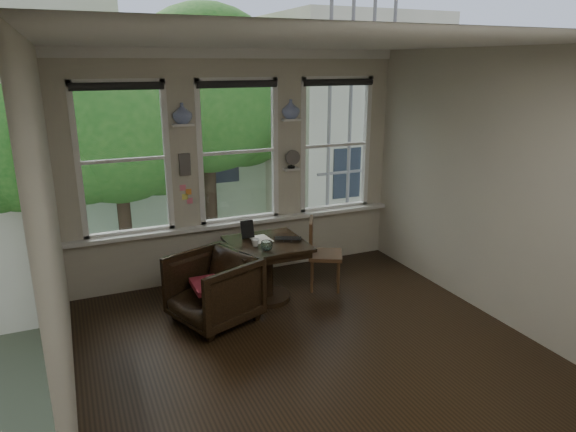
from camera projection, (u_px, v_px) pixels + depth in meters
name	position (u px, v px, depth m)	size (l,w,h in m)	color
ground	(311.00, 349.00, 5.29)	(4.50, 4.50, 0.00)	black
ceiling	(315.00, 42.00, 4.42)	(4.50, 4.50, 0.00)	silver
wall_back	(238.00, 167.00, 6.83)	(4.50, 4.50, 0.00)	#BAB29F
wall_front	(490.00, 310.00, 2.88)	(4.50, 4.50, 0.00)	#BAB29F
wall_left	(54.00, 241.00, 3.99)	(4.50, 4.50, 0.00)	#BAB29F
wall_right	(494.00, 187.00, 5.72)	(4.50, 4.50, 0.00)	#BAB29F
window_left	(124.00, 160.00, 6.21)	(1.10, 0.12, 1.90)	white
window_center	(237.00, 152.00, 6.77)	(1.10, 0.12, 1.90)	white
window_right	(334.00, 145.00, 7.33)	(1.10, 0.12, 1.90)	white
shelf_left	(183.00, 125.00, 6.29)	(0.26, 0.16, 0.03)	white
shelf_right	(291.00, 120.00, 6.84)	(0.26, 0.16, 0.03)	white
intercom	(185.00, 164.00, 6.46)	(0.14, 0.06, 0.28)	#59544F
sticky_notes	(186.00, 191.00, 6.56)	(0.16, 0.01, 0.24)	pink
desk_fan	(291.00, 162.00, 6.99)	(0.20, 0.20, 0.24)	#59544F
vase_left	(182.00, 113.00, 6.25)	(0.24, 0.24, 0.25)	white
vase_right	(291.00, 109.00, 6.80)	(0.24, 0.24, 0.25)	white
table	(267.00, 271.00, 6.30)	(0.90, 0.90, 0.75)	black
armchair_left	(213.00, 289.00, 5.76)	(0.84, 0.86, 0.79)	black
cushion_red	(213.00, 284.00, 5.74)	(0.45, 0.45, 0.06)	maroon
side_chair_right	(326.00, 254.00, 6.61)	(0.42, 0.42, 0.92)	#482A19
laptop	(288.00, 240.00, 6.23)	(0.32, 0.21, 0.03)	black
mug	(255.00, 242.00, 6.05)	(0.09, 0.09, 0.09)	white
drinking_glass	(267.00, 246.00, 5.91)	(0.14, 0.14, 0.11)	white
tablet	(247.00, 229.00, 6.32)	(0.16, 0.02, 0.22)	black
papers	(261.00, 239.00, 6.30)	(0.22, 0.30, 0.00)	silver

